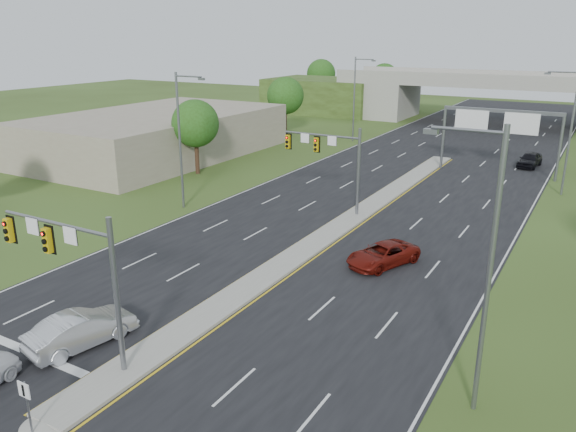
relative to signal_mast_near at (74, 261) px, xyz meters
The scene contains 22 objects.
ground 5.24m from the signal_mast_near, ahead, with size 240.00×240.00×0.00m, color #314217.
road 35.46m from the signal_mast_near, 86.31° to the left, with size 24.00×160.00×0.02m, color black.
median 23.64m from the signal_mast_near, 84.40° to the left, with size 2.00×54.00×0.16m, color gray.
median_nose 6.48m from the signal_mast_near, 60.04° to the right, with size 2.00×2.00×0.16m, color gray.
lane_markings 29.41m from the signal_mast_near, 86.72° to the left, with size 23.72×160.00×0.01m.
signal_mast_near is the anchor object (origin of this frame).
signal_mast_far 25.00m from the signal_mast_near, 90.00° to the left, with size 6.62×0.60×7.00m.
keep_right_sign 5.94m from the signal_mast_near, 63.06° to the right, with size 0.60×0.13×2.20m.
sign_gantry 45.88m from the signal_mast_near, 78.75° to the left, with size 11.58×0.44×6.67m.
overpass 80.11m from the signal_mast_near, 88.38° to the left, with size 80.00×14.00×8.10m.
lightpole_l_mid 22.95m from the signal_mast_near, 118.79° to the left, with size 2.85×0.25×11.00m.
lightpole_l_far 56.19m from the signal_mast_near, 101.33° to the left, with size 2.85×0.25×11.00m.
lightpole_r_near 16.42m from the signal_mast_near, 18.06° to the left, with size 2.85×0.25×11.00m.
lightpole_r_far 43.01m from the signal_mast_near, 68.78° to the left, with size 2.85×0.25×11.00m.
tree_l_near 34.92m from the signal_mast_near, 120.53° to the left, with size 4.80×4.80×7.60m.
tree_l_mid 59.21m from the signal_mast_near, 111.54° to the left, with size 5.20×5.20×8.12m.
tree_back_a 100.64m from the signal_mast_near, 110.80° to the left, with size 6.00×6.00×8.85m.
tree_back_b 96.56m from the signal_mast_near, 103.01° to the left, with size 5.60×5.60×8.32m.
commercial_building 44.77m from the signal_mast_near, 128.34° to the left, with size 18.00×30.00×5.00m, color gray.
car_silver 4.06m from the signal_mast_near, 144.54° to the left, with size 1.75×5.03×1.66m, color #ABADB2.
car_far_a 18.77m from the signal_mast_near, 65.48° to the left, with size 2.30×4.98×1.39m, color #5E0F09.
car_far_c 51.97m from the signal_mast_near, 77.01° to the left, with size 1.88×4.68×1.60m, color black.
Camera 1 is at (16.43, -14.49, 13.80)m, focal length 35.00 mm.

